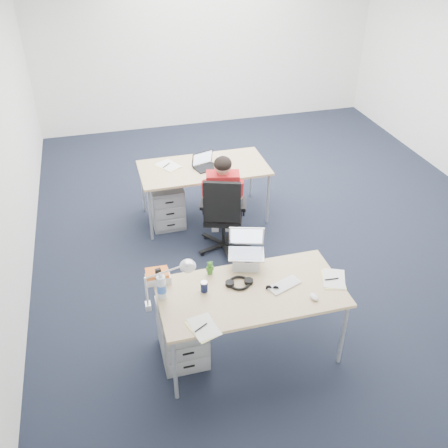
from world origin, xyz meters
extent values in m
plane|color=black|center=(0.00, 0.00, 0.00)|extent=(7.00, 7.00, 0.00)
cube|color=silver|center=(0.00, 3.50, 1.40)|extent=(6.00, 0.02, 2.80)
cube|color=silver|center=(-3.00, 0.00, 1.40)|extent=(0.02, 7.00, 2.80)
cube|color=tan|center=(-0.97, -2.07, 0.71)|extent=(1.60, 0.80, 0.03)
cylinder|color=#B7BABC|center=(-1.72, -2.42, 0.35)|extent=(0.04, 0.04, 0.70)
cylinder|color=#B7BABC|center=(-0.22, -2.42, 0.35)|extent=(0.04, 0.04, 0.70)
cylinder|color=#B7BABC|center=(-1.72, -1.72, 0.35)|extent=(0.04, 0.04, 0.70)
cylinder|color=#B7BABC|center=(-0.22, -1.72, 0.35)|extent=(0.04, 0.04, 0.70)
cube|color=tan|center=(-0.83, 0.31, 0.71)|extent=(1.60, 0.80, 0.03)
cylinder|color=#B7BABC|center=(-1.58, -0.04, 0.35)|extent=(0.04, 0.04, 0.70)
cylinder|color=#B7BABC|center=(-0.08, -0.04, 0.35)|extent=(0.04, 0.04, 0.70)
cylinder|color=#B7BABC|center=(-1.58, 0.66, 0.35)|extent=(0.04, 0.04, 0.70)
cylinder|color=#B7BABC|center=(-0.08, 0.66, 0.35)|extent=(0.04, 0.04, 0.70)
cylinder|color=black|center=(-0.77, -0.43, 0.25)|extent=(0.04, 0.04, 0.39)
cube|color=black|center=(-0.77, -0.43, 0.45)|extent=(0.55, 0.55, 0.07)
cube|color=black|center=(-0.85, -0.63, 0.77)|extent=(0.41, 0.18, 0.49)
cube|color=#B4191C|center=(-0.78, -0.42, 0.75)|extent=(0.41, 0.27, 0.51)
sphere|color=tan|center=(-0.78, -0.42, 1.10)|extent=(0.19, 0.19, 0.19)
cube|color=gray|center=(-1.57, -1.96, 0.28)|extent=(0.40, 0.50, 0.55)
cube|color=gray|center=(-1.33, 0.30, 0.28)|extent=(0.40, 0.50, 0.55)
cube|color=white|center=(-0.67, -2.08, 0.74)|extent=(0.32, 0.22, 0.01)
ellipsoid|color=white|center=(-0.49, -2.30, 0.75)|extent=(0.07, 0.10, 0.03)
cylinder|color=#121939|center=(-1.36, -1.97, 0.78)|extent=(0.08, 0.08, 0.10)
cylinder|color=silver|center=(-1.72, -1.95, 0.86)|extent=(0.10, 0.10, 0.26)
cube|color=silver|center=(-1.72, -1.72, 0.78)|extent=(0.26, 0.23, 0.10)
cube|color=black|center=(-1.72, -1.78, 0.82)|extent=(0.05, 0.04, 0.17)
cube|color=#FEFF93|center=(-1.47, -2.40, 0.73)|extent=(0.25, 0.31, 0.01)
cube|color=#FEFF93|center=(-0.22, -2.12, 0.73)|extent=(0.27, 0.32, 0.01)
cylinder|color=white|center=(-0.61, 0.37, 0.77)|extent=(0.08, 0.08, 0.09)
cube|color=white|center=(-1.26, 0.45, 0.73)|extent=(0.33, 0.36, 0.01)
camera|label=1|loc=(-2.04, -5.16, 3.58)|focal=40.00mm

